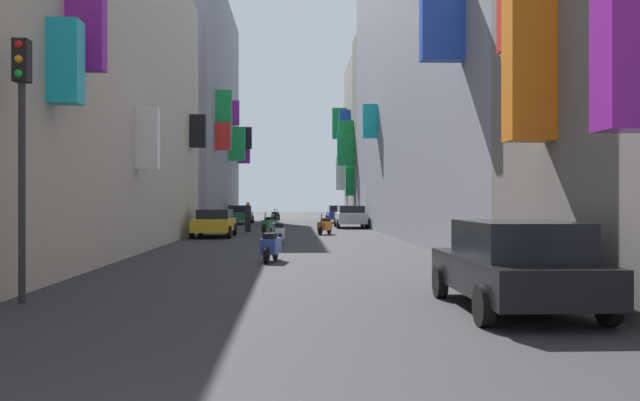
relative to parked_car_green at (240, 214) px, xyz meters
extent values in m
plane|color=#2D2D30|center=(3.94, -18.09, -0.74)|extent=(140.00, 140.00, 0.00)
cube|color=#BCB29E|center=(-4.06, -31.34, 5.30)|extent=(6.00, 33.51, 12.09)
cube|color=#19B2BF|center=(-0.74, -36.49, 3.99)|extent=(0.65, 0.55, 1.78)
cube|color=black|center=(-0.67, -17.51, 4.52)|extent=(0.78, 0.48, 1.63)
cube|color=purple|center=(-0.64, -35.40, 5.41)|extent=(0.84, 0.44, 2.79)
cube|color=white|center=(-0.70, -28.78, 3.09)|extent=(0.73, 0.37, 2.05)
cube|color=gray|center=(-4.06, -5.75, 8.13)|extent=(6.00, 10.38, 17.75)
cube|color=red|center=(-0.54, -7.05, 5.27)|extent=(1.05, 0.45, 1.79)
cube|color=green|center=(-0.53, -6.59, 6.86)|extent=(1.07, 0.38, 3.09)
cube|color=gray|center=(-4.06, 5.67, 8.11)|extent=(6.00, 12.47, 17.71)
cube|color=purple|center=(-0.67, 2.98, 8.15)|extent=(0.79, 0.58, 1.95)
cube|color=green|center=(-0.41, 2.32, 5.58)|extent=(1.30, 0.40, 2.72)
cube|color=purple|center=(-0.70, 5.89, 5.83)|extent=(0.72, 0.39, 2.44)
cube|color=purple|center=(-0.50, 11.03, 5.99)|extent=(1.13, 0.38, 2.98)
cube|color=black|center=(-0.37, 9.79, 6.75)|extent=(1.38, 0.36, 2.01)
cube|color=orange|center=(8.52, -38.47, 3.54)|extent=(0.84, 0.64, 2.74)
cube|color=gray|center=(11.94, -17.73, 7.70)|extent=(6.00, 34.06, 16.88)
cube|color=#19B2BF|center=(8.50, -13.14, 5.58)|extent=(0.86, 0.38, 1.94)
cube|color=blue|center=(8.32, -32.11, 6.29)|extent=(1.22, 0.50, 2.55)
cube|color=slate|center=(11.94, 1.17, 6.56)|extent=(6.00, 3.74, 14.62)
cube|color=green|center=(8.59, 1.71, 2.72)|extent=(0.68, 0.46, 2.60)
cube|color=green|center=(8.34, 1.85, 6.47)|extent=(1.20, 0.37, 1.92)
cube|color=green|center=(8.24, 0.87, 5.04)|extent=(1.39, 0.46, 2.52)
cube|color=gray|center=(11.94, 7.48, 6.17)|extent=(6.00, 8.86, 13.84)
cube|color=green|center=(8.29, 8.92, 8.03)|extent=(1.29, 0.57, 2.79)
cube|color=blue|center=(8.47, 4.96, 7.15)|extent=(0.93, 0.59, 3.14)
cube|color=white|center=(8.49, 9.80, 3.51)|extent=(0.89, 0.50, 3.05)
cube|color=#236638|center=(0.00, -0.07, -0.16)|extent=(1.78, 4.49, 0.57)
cube|color=black|center=(0.00, 0.16, 0.40)|extent=(1.57, 2.52, 0.54)
cylinder|color=black|center=(0.89, -1.55, -0.44)|extent=(0.18, 0.60, 0.60)
cylinder|color=black|center=(-0.89, -1.55, -0.44)|extent=(0.18, 0.60, 0.60)
cylinder|color=black|center=(0.89, 1.41, -0.44)|extent=(0.18, 0.60, 0.60)
cylinder|color=black|center=(-0.89, 1.41, -0.44)|extent=(0.18, 0.60, 0.60)
cube|color=black|center=(7.70, -40.01, -0.16)|extent=(1.81, 4.20, 0.57)
cube|color=black|center=(7.70, -40.22, 0.42)|extent=(1.59, 2.35, 0.59)
cylinder|color=black|center=(6.80, -38.62, -0.44)|extent=(0.18, 0.60, 0.60)
cylinder|color=black|center=(8.60, -38.62, -0.44)|extent=(0.18, 0.60, 0.60)
cylinder|color=black|center=(6.80, -41.39, -0.44)|extent=(0.18, 0.60, 0.60)
cylinder|color=black|center=(8.60, -41.39, -0.44)|extent=(0.18, 0.60, 0.60)
cube|color=gold|center=(0.22, -18.14, -0.15)|extent=(1.74, 4.47, 0.59)
cube|color=black|center=(0.22, -17.91, 0.37)|extent=(1.53, 2.51, 0.46)
cylinder|color=black|center=(1.09, -19.61, -0.44)|extent=(0.18, 0.60, 0.60)
cylinder|color=black|center=(-0.65, -19.61, -0.44)|extent=(0.18, 0.60, 0.60)
cylinder|color=black|center=(1.09, -16.66, -0.44)|extent=(0.18, 0.60, 0.60)
cylinder|color=black|center=(-0.65, -16.66, -0.44)|extent=(0.18, 0.60, 0.60)
cube|color=navy|center=(7.78, 2.07, -0.16)|extent=(1.84, 4.13, 0.57)
cube|color=black|center=(7.78, 1.86, 0.38)|extent=(1.62, 2.31, 0.51)
cylinder|color=black|center=(6.86, 3.43, -0.44)|extent=(0.18, 0.60, 0.60)
cylinder|color=black|center=(8.70, 3.43, -0.44)|extent=(0.18, 0.60, 0.60)
cylinder|color=black|center=(6.86, 0.70, -0.44)|extent=(0.18, 0.60, 0.60)
cylinder|color=black|center=(8.70, 0.70, -0.44)|extent=(0.18, 0.60, 0.60)
cube|color=#B7B7BC|center=(7.86, -7.70, -0.10)|extent=(1.82, 4.19, 0.69)
cube|color=black|center=(7.86, -7.91, 0.47)|extent=(1.60, 2.34, 0.46)
cylinder|color=black|center=(6.95, -6.32, -0.44)|extent=(0.18, 0.60, 0.60)
cylinder|color=black|center=(8.77, -6.32, -0.44)|extent=(0.18, 0.60, 0.60)
cylinder|color=black|center=(6.95, -9.09, -0.44)|extent=(0.18, 0.60, 0.60)
cylinder|color=black|center=(8.77, -9.09, -0.44)|extent=(0.18, 0.60, 0.60)
cube|color=#ADADB2|center=(2.56, 2.91, -0.28)|extent=(0.49, 1.06, 0.45)
cube|color=black|center=(2.55, 2.72, 0.03)|extent=(0.35, 0.57, 0.16)
cylinder|color=#4C4C51|center=(2.59, 3.43, 0.05)|extent=(0.07, 0.28, 0.68)
cylinder|color=black|center=(2.59, 3.56, -0.50)|extent=(0.12, 0.48, 0.48)
cylinder|color=black|center=(2.53, 2.27, -0.50)|extent=(0.12, 0.48, 0.48)
cube|color=orange|center=(5.75, -16.22, -0.28)|extent=(0.84, 1.22, 0.45)
cube|color=black|center=(5.83, -16.03, 0.03)|extent=(0.51, 0.64, 0.16)
cylinder|color=#4C4C51|center=(5.54, -16.75, 0.05)|extent=(0.16, 0.28, 0.68)
cylinder|color=black|center=(5.48, -16.88, -0.50)|extent=(0.27, 0.48, 0.48)
cylinder|color=black|center=(6.02, -15.57, -0.50)|extent=(0.27, 0.48, 0.48)
cube|color=#2D4CAD|center=(3.45, -31.36, -0.28)|extent=(0.60, 1.13, 0.45)
cube|color=black|center=(3.41, -31.56, 0.03)|extent=(0.40, 0.60, 0.16)
cylinder|color=#4C4C51|center=(3.53, -30.83, 0.05)|extent=(0.10, 0.28, 0.68)
cylinder|color=black|center=(3.55, -30.70, -0.50)|extent=(0.17, 0.49, 0.48)
cylinder|color=black|center=(3.34, -32.02, -0.50)|extent=(0.17, 0.49, 0.48)
cube|color=black|center=(2.84, 0.60, -0.28)|extent=(0.48, 1.20, 0.45)
cube|color=black|center=(2.83, 0.82, 0.03)|extent=(0.34, 0.57, 0.16)
cylinder|color=#4C4C51|center=(2.86, 0.01, 0.05)|extent=(0.07, 0.28, 0.68)
cylinder|color=black|center=(2.86, -0.14, -0.50)|extent=(0.12, 0.48, 0.48)
cylinder|color=black|center=(2.81, 1.34, -0.50)|extent=(0.12, 0.48, 0.48)
cube|color=silver|center=(3.48, -23.70, -0.28)|extent=(0.57, 1.16, 0.45)
cube|color=black|center=(3.51, -23.91, 0.03)|extent=(0.38, 0.59, 0.16)
cylinder|color=#4C4C51|center=(3.42, -23.14, 0.05)|extent=(0.09, 0.28, 0.68)
cylinder|color=black|center=(3.40, -23.00, -0.50)|extent=(0.15, 0.49, 0.48)
cylinder|color=black|center=(3.56, -24.39, -0.50)|extent=(0.15, 0.49, 0.48)
cube|color=#287F3D|center=(2.69, -13.59, -0.28)|extent=(0.75, 1.24, 0.45)
cube|color=black|center=(2.75, -13.38, 0.03)|extent=(0.47, 0.63, 0.16)
cylinder|color=#4C4C51|center=(2.52, -14.15, 0.05)|extent=(0.14, 0.28, 0.68)
cylinder|color=black|center=(2.48, -14.29, -0.50)|extent=(0.23, 0.49, 0.48)
cylinder|color=black|center=(2.90, -12.90, -0.50)|extent=(0.23, 0.49, 0.48)
cylinder|color=black|center=(1.53, -13.22, -0.33)|extent=(0.42, 0.42, 0.83)
cylinder|color=black|center=(1.53, -13.22, 0.41)|extent=(0.50, 0.50, 0.66)
sphere|color=tan|center=(1.53, -13.22, 0.85)|extent=(0.22, 0.22, 0.22)
cylinder|color=#2D2D2D|center=(-0.64, -38.98, 1.19)|extent=(0.12, 0.12, 3.86)
cube|color=black|center=(-0.64, -38.98, 3.49)|extent=(0.26, 0.26, 0.75)
sphere|color=red|center=(-0.64, -39.12, 3.74)|extent=(0.14, 0.14, 0.14)
sphere|color=orange|center=(-0.64, -39.12, 3.49)|extent=(0.14, 0.14, 0.14)
sphere|color=green|center=(-0.64, -39.12, 3.24)|extent=(0.14, 0.14, 0.14)
camera|label=1|loc=(4.09, -50.64, 1.06)|focal=36.94mm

